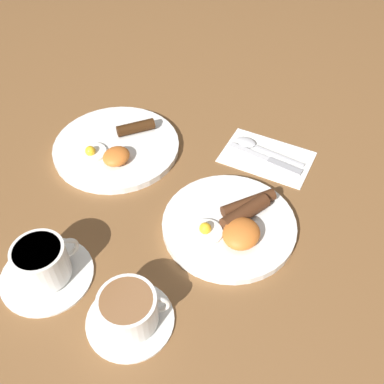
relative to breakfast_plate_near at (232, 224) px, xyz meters
name	(u,v)px	position (x,y,z in m)	size (l,w,h in m)	color
ground_plane	(229,227)	(0.00, 0.01, -0.01)	(3.00, 3.00, 0.00)	brown
breakfast_plate_near	(232,224)	(0.00, 0.00, 0.00)	(0.25, 0.25, 0.05)	white
breakfast_plate_far	(117,147)	(0.06, 0.32, 0.00)	(0.28, 0.28, 0.04)	white
teacup_near	(129,312)	(-0.25, 0.05, 0.02)	(0.14, 0.14, 0.07)	white
teacup_far	(43,265)	(-0.26, 0.22, 0.02)	(0.16, 0.16, 0.08)	white
napkin	(267,157)	(0.22, 0.03, -0.01)	(0.13, 0.19, 0.01)	white
knife	(269,160)	(0.21, 0.02, -0.01)	(0.02, 0.17, 0.01)	silver
spoon	(253,145)	(0.23, 0.07, 0.00)	(0.03, 0.16, 0.01)	silver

